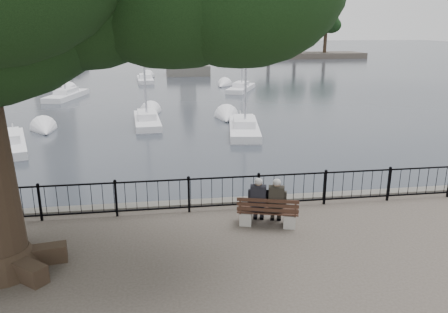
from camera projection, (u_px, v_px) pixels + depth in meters
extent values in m
cube|color=#55524B|center=(222.00, 218.00, 13.16)|extent=(200.00, 0.40, 1.20)
plane|color=#20262F|center=(166.00, 53.00, 108.19)|extent=(260.00, 260.00, 0.00)
cube|color=black|center=(224.00, 178.00, 12.27)|extent=(22.00, 0.04, 0.04)
cube|color=black|center=(224.00, 205.00, 12.50)|extent=(22.00, 0.04, 0.04)
cube|color=#9F9B90|center=(246.00, 217.00, 11.61)|extent=(0.41, 0.47, 0.36)
cube|color=#9F9B90|center=(289.00, 220.00, 11.46)|extent=(0.41, 0.47, 0.36)
cube|color=black|center=(268.00, 211.00, 11.47)|extent=(1.65, 0.87, 0.04)
cube|color=black|center=(268.00, 205.00, 11.17)|extent=(1.54, 0.48, 0.35)
cube|color=black|center=(258.00, 207.00, 11.48)|extent=(0.38, 0.34, 0.21)
cube|color=black|center=(258.00, 196.00, 11.30)|extent=(0.43, 0.31, 0.53)
sphere|color=tan|center=(259.00, 182.00, 11.22)|extent=(0.20, 0.20, 0.20)
ellipsoid|color=#A3A3A3|center=(259.00, 181.00, 11.19)|extent=(0.21, 0.21, 0.18)
cube|color=black|center=(258.00, 213.00, 11.81)|extent=(0.38, 0.45, 0.40)
cube|color=black|center=(276.00, 208.00, 11.42)|extent=(0.38, 0.34, 0.21)
cube|color=black|center=(276.00, 197.00, 11.23)|extent=(0.43, 0.31, 0.53)
sphere|color=tan|center=(277.00, 183.00, 11.16)|extent=(0.20, 0.20, 0.20)
ellipsoid|color=#A3A3A3|center=(277.00, 182.00, 11.13)|extent=(0.21, 0.21, 0.18)
cube|color=black|center=(276.00, 214.00, 11.75)|extent=(0.38, 0.45, 0.40)
cone|color=black|center=(3.00, 258.00, 9.41)|extent=(1.70, 1.70, 0.50)
cube|color=#55524B|center=(51.00, 65.00, 66.63)|extent=(9.57, 9.57, 1.40)
cube|color=#55524B|center=(187.00, 70.00, 58.00)|extent=(5.55, 5.55, 1.40)
cube|color=#9F9B90|center=(187.00, 52.00, 57.34)|extent=(2.03, 2.40, 3.70)
cube|color=#55524B|center=(187.00, 36.00, 56.77)|extent=(2.40, 2.77, 0.30)
cube|color=#9F9B90|center=(186.00, 30.00, 56.81)|extent=(1.20, 2.03, 1.29)
cube|color=#9F9B90|center=(187.00, 25.00, 55.75)|extent=(1.39, 0.92, 1.48)
sphere|color=#9F9B90|center=(187.00, 16.00, 55.11)|extent=(1.57, 1.57, 1.57)
cube|color=white|center=(9.00, 146.00, 22.79)|extent=(3.28, 5.98, 0.64)
cube|color=white|center=(7.00, 137.00, 22.65)|extent=(1.83, 2.59, 0.48)
cube|color=white|center=(147.00, 122.00, 28.41)|extent=(1.94, 5.65, 0.62)
cube|color=white|center=(147.00, 115.00, 28.26)|extent=(1.29, 2.34, 0.46)
cylinder|color=#BABBC5|center=(143.00, 36.00, 26.56)|extent=(0.12, 0.12, 10.31)
cube|color=white|center=(244.00, 130.00, 26.29)|extent=(2.56, 6.27, 0.68)
cube|color=white|center=(244.00, 122.00, 26.15)|extent=(1.59, 2.63, 0.51)
cylinder|color=#BABBC5|center=(246.00, 30.00, 24.31)|extent=(0.14, 0.14, 11.04)
cube|color=white|center=(67.00, 97.00, 38.78)|extent=(3.09, 6.42, 0.69)
cube|color=white|center=(66.00, 91.00, 38.63)|extent=(1.81, 2.75, 0.52)
cylinder|color=#BABBC5|center=(58.00, 18.00, 36.56)|extent=(0.14, 0.14, 12.74)
cube|color=white|center=(241.00, 90.00, 43.47)|extent=(3.91, 6.06, 0.66)
cube|color=white|center=(241.00, 85.00, 43.33)|extent=(2.08, 2.69, 0.49)
cylinder|color=#BABBC5|center=(242.00, 29.00, 41.51)|extent=(0.13, 0.13, 10.98)
cube|color=white|center=(145.00, 81.00, 50.74)|extent=(2.17, 6.23, 0.68)
cube|color=white|center=(145.00, 76.00, 50.60)|extent=(1.43, 2.58, 0.51)
cylinder|color=#BABBC5|center=(142.00, 13.00, 48.29)|extent=(0.14, 0.14, 14.40)
cube|color=#423C36|center=(290.00, 56.00, 89.68)|extent=(30.00, 8.00, 1.20)
cylinder|color=black|center=(269.00, 44.00, 86.38)|extent=(0.70, 0.70, 4.00)
ellipsoid|color=black|center=(270.00, 22.00, 85.24)|extent=(5.20, 5.20, 4.16)
cylinder|color=black|center=(295.00, 43.00, 89.11)|extent=(0.70, 0.70, 4.00)
ellipsoid|color=black|center=(296.00, 23.00, 87.97)|extent=(5.20, 5.20, 4.16)
cylinder|color=black|center=(325.00, 43.00, 88.99)|extent=(0.70, 0.70, 4.00)
ellipsoid|color=black|center=(326.00, 23.00, 87.85)|extent=(5.20, 5.20, 4.16)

